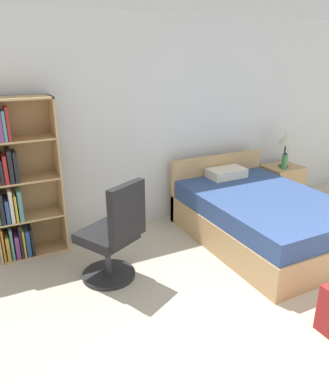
% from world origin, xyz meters
% --- Properties ---
extents(wall_back, '(9.00, 0.06, 2.60)m').
position_xyz_m(wall_back, '(0.00, 3.23, 1.30)').
color(wall_back, silver).
rests_on(wall_back, ground_plane).
extents(bookshelf, '(0.73, 0.33, 1.74)m').
position_xyz_m(bookshelf, '(-1.86, 3.00, 0.85)').
color(bookshelf, tan).
rests_on(bookshelf, ground_plane).
extents(bed, '(1.41, 2.05, 0.84)m').
position_xyz_m(bed, '(0.74, 2.08, 0.30)').
color(bed, tan).
rests_on(bed, ground_plane).
extents(office_chair, '(0.67, 0.71, 1.06)m').
position_xyz_m(office_chair, '(-1.12, 2.05, 0.48)').
color(office_chair, '#232326').
rests_on(office_chair, ground_plane).
extents(nightstand, '(0.54, 0.49, 0.56)m').
position_xyz_m(nightstand, '(1.86, 2.91, 0.28)').
color(nightstand, tan).
rests_on(nightstand, ground_plane).
extents(table_lamp, '(0.25, 0.25, 0.50)m').
position_xyz_m(table_lamp, '(1.85, 2.89, 0.96)').
color(table_lamp, '#333333').
rests_on(table_lamp, nightstand).
extents(water_bottle, '(0.08, 0.08, 0.24)m').
position_xyz_m(water_bottle, '(1.77, 2.80, 0.68)').
color(water_bottle, '#3F8C4C').
rests_on(water_bottle, nightstand).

